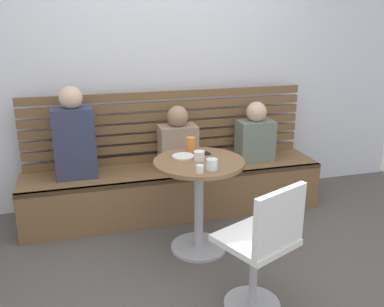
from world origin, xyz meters
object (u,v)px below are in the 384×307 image
(plate_small, at_px, (183,156))
(phone_on_table, at_px, (201,154))
(booth_bench, at_px, (175,190))
(cup_espresso_small, at_px, (200,169))
(cafe_table, at_px, (199,188))
(cup_ceramic_white, at_px, (199,156))
(cup_tumbler_orange, at_px, (191,143))
(white_chair, at_px, (263,245))
(cup_glass_short, at_px, (212,165))
(person_adult, at_px, (74,137))
(person_child_left, at_px, (255,135))
(person_child_middle, at_px, (178,141))

(plate_small, xyz_separation_m, phone_on_table, (0.15, 0.02, -0.00))
(phone_on_table, bearing_deg, booth_bench, 2.20)
(cup_espresso_small, xyz_separation_m, plate_small, (-0.02, 0.36, -0.02))
(cafe_table, height_order, cup_ceramic_white, cup_ceramic_white)
(booth_bench, distance_m, phone_on_table, 0.76)
(cup_espresso_small, bearing_deg, cup_tumbler_orange, 81.07)
(white_chair, relative_size, plate_small, 5.00)
(cup_ceramic_white, distance_m, cup_glass_short, 0.22)
(cup_ceramic_white, relative_size, phone_on_table, 0.57)
(person_adult, relative_size, person_child_left, 1.38)
(booth_bench, bearing_deg, phone_on_table, -81.46)
(person_child_left, distance_m, cup_glass_short, 1.20)
(cup_ceramic_white, bearing_deg, cup_tumbler_orange, 87.58)
(booth_bench, distance_m, cafe_table, 0.74)
(person_adult, distance_m, cup_espresso_small, 1.26)
(person_child_middle, distance_m, plate_small, 0.62)
(person_child_left, height_order, cup_glass_short, person_child_left)
(cup_ceramic_white, distance_m, cup_espresso_small, 0.26)
(cafe_table, distance_m, cup_ceramic_white, 0.26)
(white_chair, height_order, person_adult, person_adult)
(cafe_table, bearing_deg, person_child_left, 42.84)
(plate_small, bearing_deg, person_child_middle, 80.04)
(cafe_table, height_order, cup_espresso_small, cup_espresso_small)
(cup_espresso_small, distance_m, cup_glass_short, 0.10)
(person_adult, distance_m, phone_on_table, 1.10)
(cafe_table, bearing_deg, booth_bench, 92.38)
(cup_ceramic_white, height_order, cup_espresso_small, cup_ceramic_white)
(person_child_left, relative_size, plate_small, 3.33)
(cafe_table, xyz_separation_m, cup_tumbler_orange, (0.01, 0.28, 0.27))
(booth_bench, relative_size, person_adult, 3.45)
(cup_glass_short, xyz_separation_m, plate_small, (-0.12, 0.33, -0.03))
(person_adult, bearing_deg, cup_glass_short, -45.49)
(phone_on_table, bearing_deg, person_adult, 51.99)
(white_chair, distance_m, person_adult, 1.87)
(person_child_middle, bearing_deg, white_chair, -84.58)
(phone_on_table, bearing_deg, white_chair, -179.99)
(cup_espresso_small, bearing_deg, booth_bench, 87.50)
(cup_ceramic_white, height_order, plate_small, cup_ceramic_white)
(plate_small, bearing_deg, booth_bench, 83.55)
(booth_bench, relative_size, cup_ceramic_white, 33.75)
(plate_small, bearing_deg, person_adult, 142.76)
(cafe_table, bearing_deg, cup_tumbler_orange, 87.12)
(person_child_middle, height_order, phone_on_table, person_child_middle)
(booth_bench, height_order, cup_espresso_small, cup_espresso_small)
(person_child_left, relative_size, person_child_middle, 1.00)
(cup_ceramic_white, height_order, phone_on_table, cup_ceramic_white)
(white_chair, height_order, cup_ceramic_white, white_chair)
(phone_on_table, bearing_deg, cup_espresso_small, 155.62)
(white_chair, height_order, phone_on_table, white_chair)
(person_child_left, bearing_deg, person_adult, -179.77)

